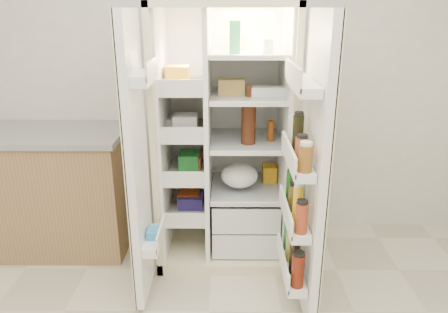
{
  "coord_description": "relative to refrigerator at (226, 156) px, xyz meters",
  "views": [
    {
      "loc": [
        0.11,
        -1.24,
        1.76
      ],
      "look_at": [
        0.09,
        1.25,
        0.88
      ],
      "focal_mm": 34.0,
      "sensor_mm": 36.0,
      "label": 1
    }
  ],
  "objects": [
    {
      "name": "fridge_door",
      "position": [
        0.47,
        -0.69,
        0.12
      ],
      "size": [
        0.17,
        0.58,
        1.72
      ],
      "color": "white",
      "rests_on": "floor"
    },
    {
      "name": "refrigerator",
      "position": [
        0.0,
        0.0,
        0.0
      ],
      "size": [
        0.92,
        0.7,
        1.8
      ],
      "color": "beige",
      "rests_on": "floor"
    },
    {
      "name": "freezer_door",
      "position": [
        -0.52,
        -0.6,
        0.15
      ],
      "size": [
        0.15,
        0.4,
        1.72
      ],
      "color": "white",
      "rests_on": "floor"
    },
    {
      "name": "wall_back",
      "position": [
        -0.1,
        0.35,
        0.61
      ],
      "size": [
        4.0,
        0.02,
        2.7
      ],
      "primitive_type": "cube",
      "color": "white",
      "rests_on": "floor"
    },
    {
      "name": "kitchen_counter",
      "position": [
        -1.37,
        0.03,
        -0.28
      ],
      "size": [
        1.27,
        0.68,
        0.92
      ],
      "color": "#916E48",
      "rests_on": "floor"
    }
  ]
}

